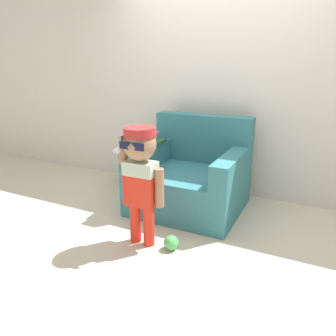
% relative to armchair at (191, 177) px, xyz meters
% --- Properties ---
extents(ground_plane, '(10.00, 10.00, 0.00)m').
position_rel_armchair_xyz_m(ground_plane, '(0.11, -0.03, -0.35)').
color(ground_plane, beige).
extents(wall_back, '(10.00, 0.05, 2.60)m').
position_rel_armchair_xyz_m(wall_back, '(0.11, 0.62, 0.95)').
color(wall_back, silver).
rests_on(wall_back, ground_plane).
extents(armchair, '(1.16, 1.04, 1.00)m').
position_rel_armchair_xyz_m(armchair, '(0.00, 0.00, 0.00)').
color(armchair, teal).
rests_on(armchair, ground_plane).
extents(person_child, '(0.44, 0.33, 1.07)m').
position_rel_armchair_xyz_m(person_child, '(-0.09, -0.94, 0.36)').
color(person_child, red).
rests_on(person_child, ground_plane).
extents(side_table, '(0.40, 0.40, 0.51)m').
position_rel_armchair_xyz_m(side_table, '(-0.94, 0.18, -0.04)').
color(side_table, white).
rests_on(side_table, ground_plane).
extents(toy_ball, '(0.13, 0.13, 0.13)m').
position_rel_armchair_xyz_m(toy_ball, '(0.20, -0.93, -0.28)').
color(toy_ball, '#4CB256').
rests_on(toy_ball, ground_plane).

